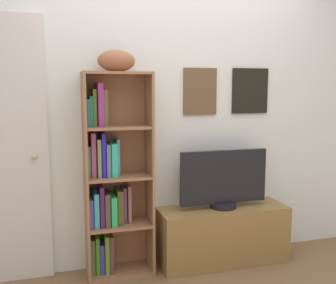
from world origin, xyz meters
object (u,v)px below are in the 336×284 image
Objects in this scene: bookshelf at (111,181)px; football at (116,61)px; television at (224,180)px; tv_stand at (223,235)px.

football is at bearing -28.07° from bookshelf.
bookshelf is 5.53× the size of football.
football reaches higher than television.
tv_stand is 0.48m from television.
football is 0.26× the size of tv_stand.
bookshelf is 0.93m from television.
bookshelf reaches higher than tv_stand.
football is (0.06, -0.03, 0.92)m from bookshelf.
television is at bearing 90.00° from tv_stand.
bookshelf is 2.11× the size of television.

